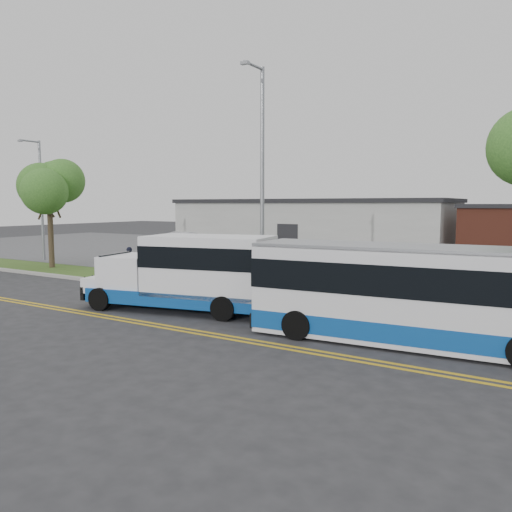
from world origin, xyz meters
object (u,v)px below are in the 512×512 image
Objects in this scene: shuttle_bus at (191,271)px; pedestrian at (130,264)px; streetlight_near at (261,172)px; streetlight_far at (40,195)px; tree_west at (49,183)px; parked_car_b at (216,249)px; parked_car_a at (178,243)px; transit_bus at (430,296)px.

pedestrian is at bearing 140.46° from shuttle_bus.
streetlight_far is at bearing 171.95° from streetlight_near.
streetlight_near is 1.19× the size of streetlight_far.
tree_west reaches higher than parked_car_b.
streetlight_far is 4.75× the size of pedestrian.
pedestrian is 13.63m from parked_car_a.
streetlight_near is 10.04m from transit_bus.
tree_west is at bearing -28.98° from streetlight_far.
parked_car_a is at bearing 84.92° from tree_west.
shuttle_bus is at bearing 123.88° from pedestrian.
streetlight_far is 12.87m from pedestrian.
streetlight_far is 1.88× the size of parked_car_b.
parked_car_a is (0.93, 10.43, -4.20)m from tree_west.
streetlight_far is at bearing 147.27° from shuttle_bus.
tree_west is 11.70m from parked_car_b.
tree_west is 0.69× the size of transit_bus.
tree_west reaches higher than transit_bus.
transit_bus is 15.68m from pedestrian.
parked_car_a is at bearing 119.98° from shuttle_bus.
streetlight_far is 20.20m from shuttle_bus.
parked_car_a is (-13.75, 15.29, -0.55)m from shuttle_bus.
shuttle_bus is at bearing 174.39° from transit_bus.
streetlight_near is 0.95× the size of transit_bus.
parked_car_b is at bearing 4.85° from parked_car_a.
pedestrian is (-6.82, 3.56, -0.53)m from shuttle_bus.
streetlight_near is 19.20m from streetlight_far.
shuttle_bus is 8.41m from transit_bus.
transit_bus reaches higher than parked_car_b.
transit_bus is at bearing -17.64° from parked_car_a.
parked_car_a is (-22.16, 15.43, -0.46)m from transit_bus.
streetlight_far is 28.20m from transit_bus.
transit_bus is at bearing -14.92° from streetlight_far.
shuttle_bus is at bearing -30.82° from parked_car_a.
transit_bus is (8.41, -0.14, -0.09)m from shuttle_bus.
parked_car_b is at bearing 136.32° from transit_bus.
tree_west is 23.92m from transit_bus.
streetlight_far is (-4.00, 2.22, -0.65)m from tree_west.
pedestrian is (7.86, -1.30, -4.18)m from tree_west.
streetlight_far is 1.07× the size of shuttle_bus.
transit_bus is 23.00m from parked_car_b.
pedestrian is 11.10m from parked_car_b.
parked_car_a is at bearing -87.98° from pedestrian.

